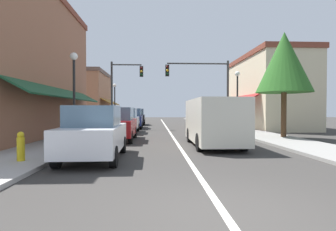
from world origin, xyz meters
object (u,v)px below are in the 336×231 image
at_px(parked_car_second_left, 118,124).
at_px(parked_car_third_left, 125,121).
at_px(street_lamp_left_near, 74,82).
at_px(traffic_signal_mast_arm, 206,82).
at_px(street_lamp_right_mid, 237,91).
at_px(van_in_lane, 213,121).
at_px(street_lamp_left_far, 115,97).
at_px(traffic_signal_left_corner, 122,85).
at_px(parked_car_distant_left, 137,117).
at_px(fire_hydrant, 21,146).
at_px(parked_car_far_left, 132,119).
at_px(parked_car_nearest_left, 94,133).
at_px(tree_right_near, 284,63).

relative_size(parked_car_second_left, parked_car_third_left, 1.00).
bearing_deg(street_lamp_left_near, traffic_signal_mast_arm, 47.70).
height_order(parked_car_second_left, street_lamp_right_mid, street_lamp_right_mid).
distance_m(van_in_lane, street_lamp_left_far, 17.18).
distance_m(traffic_signal_left_corner, street_lamp_left_near, 10.68).
distance_m(traffic_signal_mast_arm, street_lamp_right_mid, 3.05).
relative_size(parked_car_distant_left, fire_hydrant, 4.74).
bearing_deg(parked_car_far_left, parked_car_nearest_left, -91.18).
bearing_deg(traffic_signal_left_corner, street_lamp_left_near, -95.23).
bearing_deg(street_lamp_right_mid, tree_right_near, -73.24).
bearing_deg(street_lamp_left_far, parked_car_second_left, -81.02).
distance_m(parked_car_third_left, parked_car_distant_left, 10.43).
distance_m(parked_car_nearest_left, street_lamp_left_near, 4.87).
relative_size(street_lamp_left_near, fire_hydrant, 4.99).
height_order(street_lamp_left_far, fire_hydrant, street_lamp_left_far).
relative_size(street_lamp_right_mid, fire_hydrant, 5.10).
bearing_deg(tree_right_near, street_lamp_left_far, 131.45).
relative_size(parked_car_third_left, parked_car_far_left, 1.00).
relative_size(parked_car_third_left, fire_hydrant, 4.73).
xyz_separation_m(van_in_lane, tree_right_near, (4.63, 2.86, 3.16)).
bearing_deg(parked_car_second_left, parked_car_far_left, 90.52).
bearing_deg(parked_car_third_left, street_lamp_left_near, -103.87).
bearing_deg(traffic_signal_left_corner, street_lamp_left_far, 106.18).
xyz_separation_m(parked_car_third_left, traffic_signal_left_corner, (-0.72, 4.08, 2.91)).
bearing_deg(van_in_lane, traffic_signal_left_corner, 115.79).
bearing_deg(tree_right_near, parked_car_far_left, 134.93).
height_order(parked_car_second_left, traffic_signal_left_corner, traffic_signal_left_corner).
height_order(street_lamp_left_near, tree_right_near, tree_right_near).
relative_size(parked_car_nearest_left, tree_right_near, 0.69).
relative_size(parked_car_second_left, parked_car_far_left, 0.99).
height_order(parked_car_far_left, fire_hydrant, parked_car_far_left).
distance_m(parked_car_second_left, street_lamp_left_near, 3.17).
bearing_deg(parked_car_far_left, fire_hydrant, -98.22).
height_order(street_lamp_right_mid, tree_right_near, tree_right_near).
distance_m(parked_car_distant_left, traffic_signal_left_corner, 7.03).
height_order(tree_right_near, fire_hydrant, tree_right_near).
bearing_deg(van_in_lane, parked_car_third_left, 123.09).
height_order(parked_car_third_left, parked_car_distant_left, same).
xyz_separation_m(parked_car_third_left, traffic_signal_mast_arm, (6.22, 2.16, 2.96)).
height_order(parked_car_distant_left, tree_right_near, tree_right_near).
bearing_deg(parked_car_second_left, parked_car_nearest_left, -89.96).
bearing_deg(parked_car_third_left, traffic_signal_mast_arm, 19.84).
height_order(traffic_signal_mast_arm, tree_right_near, tree_right_near).
bearing_deg(parked_car_third_left, parked_car_far_left, 89.35).
distance_m(parked_car_nearest_left, parked_car_far_left, 15.34).
height_order(parked_car_second_left, traffic_signal_mast_arm, traffic_signal_mast_arm).
bearing_deg(traffic_signal_left_corner, parked_car_distant_left, 82.46).
distance_m(traffic_signal_left_corner, street_lamp_left_far, 4.53).
height_order(parked_car_nearest_left, parked_car_far_left, same).
xyz_separation_m(parked_car_far_left, parked_car_distant_left, (0.01, 5.62, 0.00)).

